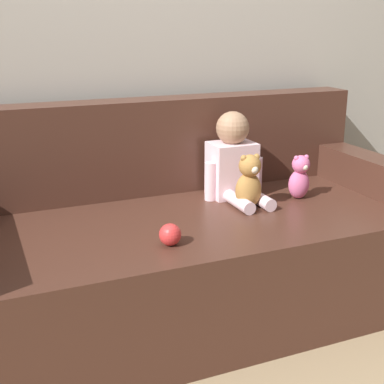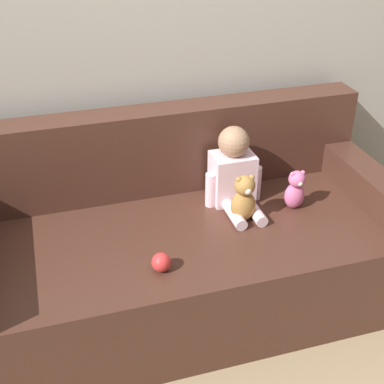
{
  "view_description": "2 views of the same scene",
  "coord_description": "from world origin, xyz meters",
  "px_view_note": "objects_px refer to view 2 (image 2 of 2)",
  "views": [
    {
      "loc": [
        -0.84,
        -2.03,
        1.29
      ],
      "look_at": [
        -0.0,
        -0.06,
        0.6
      ],
      "focal_mm": 50.0,
      "sensor_mm": 36.0,
      "label": 1
    },
    {
      "loc": [
        -0.58,
        -2.04,
        1.96
      ],
      "look_at": [
        0.03,
        -0.01,
        0.67
      ],
      "focal_mm": 50.0,
      "sensor_mm": 36.0,
      "label": 2
    }
  ],
  "objects_px": {
    "person_baby": "(234,173)",
    "teddy_bear_brown": "(244,199)",
    "couch": "(183,246)",
    "plush_toy_side": "(295,190)",
    "toy_ball": "(161,262)"
  },
  "relations": [
    {
      "from": "person_baby",
      "to": "teddy_bear_brown",
      "type": "distance_m",
      "value": 0.19
    },
    {
      "from": "couch",
      "to": "plush_toy_side",
      "type": "relative_size",
      "value": 9.88
    },
    {
      "from": "person_baby",
      "to": "toy_ball",
      "type": "relative_size",
      "value": 4.81
    },
    {
      "from": "person_baby",
      "to": "toy_ball",
      "type": "xyz_separation_m",
      "value": [
        -0.49,
        -0.44,
        -0.13
      ]
    },
    {
      "from": "couch",
      "to": "toy_ball",
      "type": "distance_m",
      "value": 0.44
    },
    {
      "from": "couch",
      "to": "toy_ball",
      "type": "height_order",
      "value": "couch"
    },
    {
      "from": "plush_toy_side",
      "to": "person_baby",
      "type": "bearing_deg",
      "value": 151.59
    },
    {
      "from": "teddy_bear_brown",
      "to": "toy_ball",
      "type": "relative_size",
      "value": 2.96
    },
    {
      "from": "person_baby",
      "to": "teddy_bear_brown",
      "type": "bearing_deg",
      "value": -94.57
    },
    {
      "from": "toy_ball",
      "to": "person_baby",
      "type": "bearing_deg",
      "value": 41.86
    },
    {
      "from": "couch",
      "to": "plush_toy_side",
      "type": "xyz_separation_m",
      "value": [
        0.57,
        -0.05,
        0.26
      ]
    },
    {
      "from": "plush_toy_side",
      "to": "teddy_bear_brown",
      "type": "bearing_deg",
      "value": -173.77
    },
    {
      "from": "teddy_bear_brown",
      "to": "toy_ball",
      "type": "height_order",
      "value": "teddy_bear_brown"
    },
    {
      "from": "couch",
      "to": "person_baby",
      "type": "distance_m",
      "value": 0.45
    },
    {
      "from": "teddy_bear_brown",
      "to": "toy_ball",
      "type": "bearing_deg",
      "value": -151.55
    }
  ]
}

